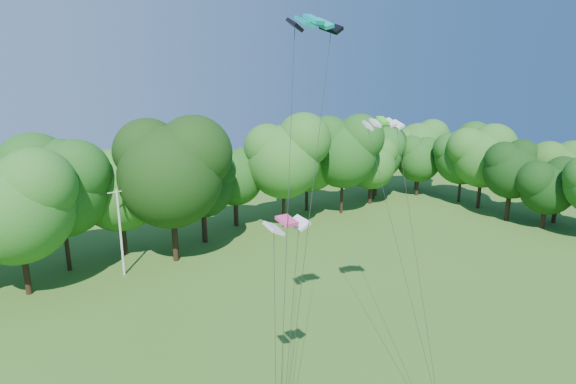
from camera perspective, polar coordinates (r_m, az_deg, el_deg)
utility_pole at (r=42.73m, az=-20.50°, el=-4.75°), size 1.60×0.20×7.97m
kite_teal at (r=20.52m, az=3.25°, el=21.06°), size 2.46×1.23×0.54m
kite_green at (r=27.15m, az=11.94°, el=8.90°), size 2.52×1.88×0.43m
kite_pink at (r=18.95m, az=-0.18°, el=-3.65°), size 1.96×1.03×0.29m
tree_back_center at (r=43.31m, az=-14.75°, el=3.51°), size 10.64×10.64×15.47m
tree_back_east at (r=67.06m, az=11.07°, el=5.29°), size 8.19×8.19×11.91m
tree_flank_east at (r=63.69m, az=31.34°, el=2.38°), size 7.33×7.33×10.66m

